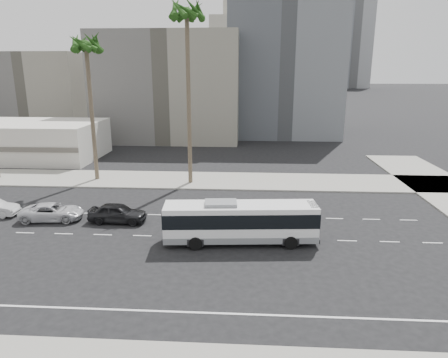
# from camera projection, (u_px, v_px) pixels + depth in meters

# --- Properties ---
(ground) EXTENTS (700.00, 700.00, 0.00)m
(ground) POSITION_uv_depth(u_px,v_px,m) (223.00, 238.00, 29.53)
(ground) COLOR black
(ground) RESTS_ON ground
(sidewalk_north) EXTENTS (120.00, 7.00, 0.15)m
(sidewalk_north) POSITION_uv_depth(u_px,v_px,m) (232.00, 181.00, 44.44)
(sidewalk_north) COLOR gray
(sidewalk_north) RESTS_ON ground
(commercial_low) EXTENTS (22.00, 12.16, 5.00)m
(commercial_low) POSITION_uv_depth(u_px,v_px,m) (19.00, 140.00, 55.67)
(commercial_low) COLOR beige
(commercial_low) RESTS_ON ground
(midrise_beige_west) EXTENTS (24.00, 18.00, 18.00)m
(midrise_beige_west) POSITION_uv_depth(u_px,v_px,m) (171.00, 87.00, 71.22)
(midrise_beige_west) COLOR slate
(midrise_beige_west) RESTS_ON ground
(midrise_gray_center) EXTENTS (20.00, 20.00, 26.00)m
(midrise_gray_center) POSITION_uv_depth(u_px,v_px,m) (283.00, 64.00, 75.74)
(midrise_gray_center) COLOR #52565C
(midrise_gray_center) RESTS_ON ground
(midrise_beige_far) EXTENTS (18.00, 16.00, 15.00)m
(midrise_beige_far) POSITION_uv_depth(u_px,v_px,m) (44.00, 93.00, 77.96)
(midrise_beige_far) COLOR slate
(midrise_beige_far) RESTS_ON ground
(civic_tower) EXTENTS (42.00, 42.00, 129.00)m
(civic_tower) POSITION_uv_depth(u_px,v_px,m) (244.00, 27.00, 260.27)
(civic_tower) COLOR beige
(civic_tower) RESTS_ON ground
(highrise_right) EXTENTS (26.00, 26.00, 70.00)m
(highrise_right) POSITION_uv_depth(u_px,v_px,m) (323.00, 30.00, 239.24)
(highrise_right) COLOR gray
(highrise_right) RESTS_ON ground
(highrise_far) EXTENTS (22.00, 22.00, 60.00)m
(highrise_far) POSITION_uv_depth(u_px,v_px,m) (352.00, 42.00, 267.98)
(highrise_far) COLOR gray
(highrise_far) RESTS_ON ground
(city_bus) EXTENTS (10.90, 3.27, 3.08)m
(city_bus) POSITION_uv_depth(u_px,v_px,m) (240.00, 221.00, 28.33)
(city_bus) COLOR white
(city_bus) RESTS_ON ground
(car_a) EXTENTS (2.01, 4.68, 1.57)m
(car_a) POSITION_uv_depth(u_px,v_px,m) (117.00, 213.00, 32.39)
(car_a) COLOR black
(car_a) RESTS_ON ground
(car_b) EXTENTS (2.79, 5.18, 1.38)m
(car_b) POSITION_uv_depth(u_px,v_px,m) (52.00, 212.00, 32.89)
(car_b) COLOR silver
(car_b) RESTS_ON ground
(palm_near) EXTENTS (5.55, 5.55, 18.67)m
(palm_near) POSITION_uv_depth(u_px,v_px,m) (187.00, 17.00, 39.22)
(palm_near) COLOR brown
(palm_near) RESTS_ON ground
(palm_mid) EXTENTS (5.05, 5.05, 15.59)m
(palm_mid) POSITION_uv_depth(u_px,v_px,m) (86.00, 49.00, 41.36)
(palm_mid) COLOR brown
(palm_mid) RESTS_ON ground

